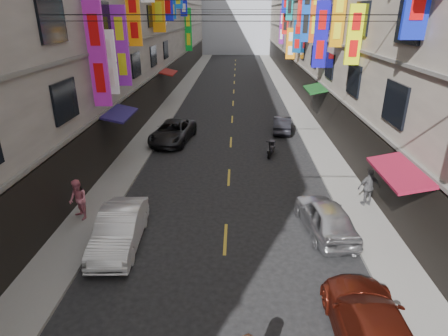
# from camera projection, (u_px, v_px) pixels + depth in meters

# --- Properties ---
(sidewalk_left) EXTENTS (2.00, 90.00, 0.12)m
(sidewalk_left) POSITION_uv_depth(u_px,v_px,m) (173.00, 102.00, 37.12)
(sidewalk_left) COLOR slate
(sidewalk_left) RESTS_ON ground
(sidewalk_right) EXTENTS (2.00, 90.00, 0.12)m
(sidewalk_right) POSITION_uv_depth(u_px,v_px,m) (294.00, 103.00, 36.73)
(sidewalk_right) COLOR slate
(sidewalk_right) RESTS_ON ground
(street_awnings) EXTENTS (13.99, 35.20, 0.41)m
(street_awnings) POSITION_uv_depth(u_px,v_px,m) (208.00, 114.00, 21.07)
(street_awnings) COLOR #124626
(street_awnings) RESTS_ON ground
(overhead_cables) EXTENTS (14.00, 38.04, 1.24)m
(overhead_cables) POSITION_uv_depth(u_px,v_px,m) (232.00, 3.00, 22.50)
(overhead_cables) COLOR black
(overhead_cables) RESTS_ON ground
(lane_markings) EXTENTS (0.12, 80.20, 0.01)m
(lane_markings) POSITION_uv_depth(u_px,v_px,m) (233.00, 111.00, 34.18)
(lane_markings) COLOR gold
(lane_markings) RESTS_ON ground
(scooter_far_right) EXTENTS (0.70, 1.77, 1.14)m
(scooter_far_right) POSITION_uv_depth(u_px,v_px,m) (271.00, 148.00, 23.36)
(scooter_far_right) COLOR black
(scooter_far_right) RESTS_ON ground
(car_left_mid) EXTENTS (1.72, 4.36, 1.41)m
(car_left_mid) POSITION_uv_depth(u_px,v_px,m) (119.00, 229.00, 14.14)
(car_left_mid) COLOR white
(car_left_mid) RESTS_ON ground
(car_left_far) EXTENTS (3.00, 5.30, 1.40)m
(car_left_far) POSITION_uv_depth(u_px,v_px,m) (173.00, 132.00, 25.72)
(car_left_far) COLOR black
(car_left_far) RESTS_ON ground
(car_right_near) EXTENTS (1.95, 4.76, 1.38)m
(car_right_near) POSITION_uv_depth(u_px,v_px,m) (373.00, 329.00, 9.71)
(car_right_near) COLOR #5E1B10
(car_right_near) RESTS_ON ground
(car_right_mid) EXTENTS (2.18, 4.30, 1.40)m
(car_right_mid) POSITION_uv_depth(u_px,v_px,m) (325.00, 217.00, 15.00)
(car_right_mid) COLOR #B3B3B8
(car_right_mid) RESTS_ON ground
(car_right_far) EXTENTS (1.60, 3.67, 1.17)m
(car_right_far) POSITION_uv_depth(u_px,v_px,m) (282.00, 124.00, 27.91)
(car_right_far) COLOR #26262E
(car_right_far) RESTS_ON ground
(pedestrian_lfar) EXTENTS (1.03, 1.02, 1.77)m
(pedestrian_lfar) POSITION_uv_depth(u_px,v_px,m) (78.00, 200.00, 15.71)
(pedestrian_lfar) COLOR #DD7589
(pedestrian_lfar) RESTS_ON sidewalk_left
(pedestrian_rfar) EXTENTS (1.14, 0.79, 1.77)m
(pedestrian_rfar) POSITION_uv_depth(u_px,v_px,m) (369.00, 187.00, 16.85)
(pedestrian_rfar) COLOR #545356
(pedestrian_rfar) RESTS_ON sidewalk_right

